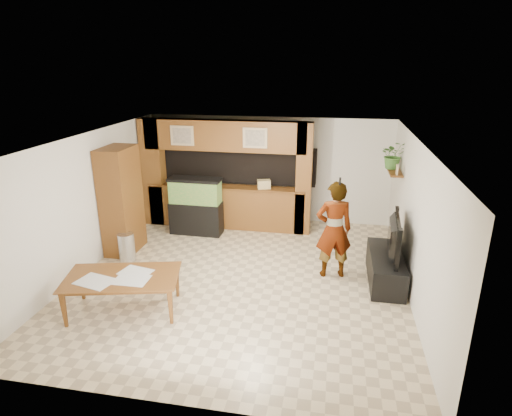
% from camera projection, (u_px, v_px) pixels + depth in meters
% --- Properties ---
extents(floor, '(6.50, 6.50, 0.00)m').
position_uv_depth(floor, '(241.00, 277.00, 8.09)').
color(floor, beige).
rests_on(floor, ground).
extents(ceiling, '(6.50, 6.50, 0.00)m').
position_uv_depth(ceiling, '(239.00, 140.00, 7.24)').
color(ceiling, white).
rests_on(ceiling, wall_back).
extents(wall_back, '(6.00, 0.00, 6.00)m').
position_uv_depth(wall_back, '(268.00, 169.00, 10.69)').
color(wall_back, silver).
rests_on(wall_back, floor).
extents(wall_left, '(0.00, 6.50, 6.50)m').
position_uv_depth(wall_left, '(87.00, 203.00, 8.18)').
color(wall_left, silver).
rests_on(wall_left, floor).
extents(wall_right, '(0.00, 6.50, 6.50)m').
position_uv_depth(wall_right, '(415.00, 223.00, 7.15)').
color(wall_right, silver).
rests_on(wall_right, floor).
extents(partition, '(4.20, 0.99, 2.60)m').
position_uv_depth(partition, '(225.00, 173.00, 10.28)').
color(partition, brown).
rests_on(partition, floor).
extents(wall_clock, '(0.05, 0.25, 0.25)m').
position_uv_depth(wall_clock, '(111.00, 161.00, 8.91)').
color(wall_clock, black).
rests_on(wall_clock, wall_left).
extents(wall_shelf, '(0.25, 0.90, 0.04)m').
position_uv_depth(wall_shelf, '(394.00, 171.00, 8.86)').
color(wall_shelf, brown).
rests_on(wall_shelf, wall_right).
extents(pantry_cabinet, '(0.56, 0.92, 2.24)m').
position_uv_depth(pantry_cabinet, '(121.00, 201.00, 8.88)').
color(pantry_cabinet, brown).
rests_on(pantry_cabinet, floor).
extents(trash_can, '(0.33, 0.33, 0.60)m').
position_uv_depth(trash_can, '(127.00, 247.00, 8.64)').
color(trash_can, '#B2B2B7').
rests_on(trash_can, floor).
extents(aquarium, '(1.21, 0.45, 1.34)m').
position_uv_depth(aquarium, '(196.00, 207.00, 9.95)').
color(aquarium, black).
rests_on(aquarium, floor).
extents(tv_stand, '(0.58, 1.59, 0.53)m').
position_uv_depth(tv_stand, '(385.00, 268.00, 7.86)').
color(tv_stand, black).
rests_on(tv_stand, floor).
extents(television, '(0.26, 1.30, 0.74)m').
position_uv_depth(television, '(389.00, 236.00, 7.65)').
color(television, black).
rests_on(television, tv_stand).
extents(photo_frame, '(0.03, 0.15, 0.20)m').
position_uv_depth(photo_frame, '(397.00, 170.00, 8.50)').
color(photo_frame, tan).
rests_on(photo_frame, wall_shelf).
extents(potted_plant, '(0.60, 0.55, 0.59)m').
position_uv_depth(potted_plant, '(394.00, 155.00, 8.91)').
color(potted_plant, '#3E702D').
rests_on(potted_plant, wall_shelf).
extents(person, '(0.76, 0.59, 1.85)m').
position_uv_depth(person, '(334.00, 230.00, 7.86)').
color(person, '#A6845B').
rests_on(person, floor).
extents(microphone, '(0.04, 0.10, 0.16)m').
position_uv_depth(microphone, '(340.00, 181.00, 7.39)').
color(microphone, black).
rests_on(microphone, person).
extents(dining_table, '(1.97, 1.39, 0.63)m').
position_uv_depth(dining_table, '(123.00, 295.00, 6.87)').
color(dining_table, brown).
rests_on(dining_table, floor).
extents(newspaper_a, '(0.54, 0.39, 0.01)m').
position_uv_depth(newspaper_a, '(131.00, 280.00, 6.68)').
color(newspaper_a, silver).
rests_on(newspaper_a, dining_table).
extents(newspaper_b, '(0.64, 0.53, 0.01)m').
position_uv_depth(newspaper_b, '(95.00, 281.00, 6.63)').
color(newspaper_b, silver).
rests_on(newspaper_b, dining_table).
extents(newspaper_c, '(0.56, 0.46, 0.01)m').
position_uv_depth(newspaper_c, '(136.00, 272.00, 6.92)').
color(newspaper_c, silver).
rests_on(newspaper_c, dining_table).
extents(counter_box, '(0.34, 0.28, 0.20)m').
position_uv_depth(counter_box, '(264.00, 184.00, 9.99)').
color(counter_box, tan).
rests_on(counter_box, partition).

